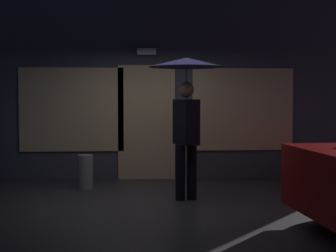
# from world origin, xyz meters

# --- Properties ---
(ground_plane) EXTENTS (18.00, 18.00, 0.00)m
(ground_plane) POSITION_xyz_m (0.00, 0.00, 0.00)
(ground_plane) COLOR #38353A
(building_facade) EXTENTS (9.08, 0.48, 4.36)m
(building_facade) POSITION_xyz_m (0.00, 2.34, 2.16)
(building_facade) COLOR #4C4C56
(building_facade) RESTS_ON ground
(person_with_umbrella) EXTENTS (1.17, 1.17, 2.18)m
(person_with_umbrella) POSITION_xyz_m (0.56, 0.12, 1.68)
(person_with_umbrella) COLOR black
(person_with_umbrella) RESTS_ON ground
(sidewalk_bollard) EXTENTS (0.28, 0.28, 0.59)m
(sidewalk_bollard) POSITION_xyz_m (-1.09, 1.21, 0.29)
(sidewalk_bollard) COLOR #9E998E
(sidewalk_bollard) RESTS_ON ground
(sidewalk_bollard_2) EXTENTS (0.30, 0.30, 0.45)m
(sidewalk_bollard_2) POSITION_xyz_m (2.64, 1.43, 0.23)
(sidewalk_bollard_2) COLOR #9E998E
(sidewalk_bollard_2) RESTS_ON ground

